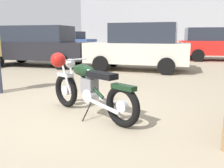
{
  "coord_description": "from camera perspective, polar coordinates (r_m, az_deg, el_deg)",
  "views": [
    {
      "loc": [
        1.53,
        -3.54,
        1.34
      ],
      "look_at": [
        0.41,
        0.53,
        0.46
      ],
      "focal_mm": 37.65,
      "sensor_mm": 36.0,
      "label": 1
    }
  ],
  "objects": [
    {
      "name": "blue_hatchback_right",
      "position": [
        11.1,
        -18.04,
        9.1
      ],
      "size": [
        4.74,
        2.05,
        1.74
      ],
      "rotation": [
        0.0,
        0.0,
        0.02
      ],
      "color": "black",
      "rests_on": "ground_plane"
    },
    {
      "name": "ground_plane",
      "position": [
        4.08,
        -7.61,
        -7.56
      ],
      "size": [
        80.0,
        80.0,
        0.0
      ],
      "primitive_type": "plane",
      "color": "gray"
    },
    {
      "name": "dark_sedan_left",
      "position": [
        21.32,
        -9.85,
        10.2
      ],
      "size": [
        4.43,
        2.46,
        1.67
      ],
      "rotation": [
        0.0,
        0.0,
        2.97
      ],
      "color": "black",
      "rests_on": "ground_plane"
    },
    {
      "name": "red_hatchback_near",
      "position": [
        9.19,
        6.61,
        9.01
      ],
      "size": [
        3.95,
        1.93,
        1.78
      ],
      "rotation": [
        0.0,
        0.0,
        3.11
      ],
      "color": "black",
      "rests_on": "ground_plane"
    },
    {
      "name": "silver_sedan_mid",
      "position": [
        14.1,
        25.37,
        9.0
      ],
      "size": [
        4.83,
        2.26,
        1.74
      ],
      "rotation": [
        0.0,
        0.0,
        0.08
      ],
      "color": "black",
      "rests_on": "ground_plane"
    },
    {
      "name": "vintage_motorcycle",
      "position": [
        3.95,
        -6.05,
        -0.74
      ],
      "size": [
        1.87,
        1.12,
        1.07
      ],
      "rotation": [
        0.0,
        0.0,
        2.63
      ],
      "color": "black",
      "rests_on": "ground_plane"
    },
    {
      "name": "industrial_building",
      "position": [
        30.87,
        14.66,
        17.55
      ],
      "size": [
        21.44,
        11.57,
        18.57
      ],
      "rotation": [
        0.0,
        0.0,
        0.09
      ],
      "color": "#9EA0A8",
      "rests_on": "ground_plane"
    }
  ]
}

